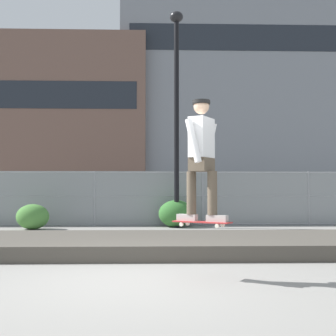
% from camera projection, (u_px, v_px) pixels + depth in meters
% --- Properties ---
extents(ground_plane, '(120.00, 120.00, 0.00)m').
position_uv_depth(ground_plane, '(140.00, 282.00, 5.83)').
color(ground_plane, gray).
extents(gravel_berm, '(14.72, 3.07, 0.28)m').
position_uv_depth(gravel_berm, '(145.00, 244.00, 8.83)').
color(gravel_berm, '#4C473F').
rests_on(gravel_berm, ground_plane).
extents(skateboard, '(0.79, 0.59, 0.07)m').
position_uv_depth(skateboard, '(202.00, 222.00, 5.92)').
color(skateboard, '#B22D2D').
extents(skater, '(0.67, 0.61, 1.65)m').
position_uv_depth(skater, '(202.00, 152.00, 5.97)').
color(skater, '#B2ADA8').
rests_on(skater, skateboard).
extents(chain_fence, '(18.27, 0.06, 1.85)m').
position_uv_depth(chain_fence, '(149.00, 198.00, 15.05)').
color(chain_fence, gray).
rests_on(chain_fence, ground_plane).
extents(street_lamp, '(0.44, 0.44, 7.10)m').
position_uv_depth(street_lamp, '(177.00, 93.00, 14.58)').
color(street_lamp, black).
rests_on(street_lamp, ground_plane).
extents(parked_car_near, '(4.52, 2.19, 1.66)m').
position_uv_depth(parked_car_near, '(81.00, 199.00, 18.18)').
color(parked_car_near, silver).
rests_on(parked_car_near, ground_plane).
extents(parked_car_mid, '(4.46, 2.07, 1.66)m').
position_uv_depth(parked_car_mid, '(247.00, 199.00, 18.01)').
color(parked_car_mid, maroon).
rests_on(parked_car_mid, ground_plane).
extents(library_building, '(19.53, 15.19, 15.77)m').
position_uv_depth(library_building, '(55.00, 128.00, 47.30)').
color(library_building, brown).
rests_on(library_building, ground_plane).
extents(office_block, '(22.18, 10.87, 25.03)m').
position_uv_depth(office_block, '(229.00, 83.00, 46.97)').
color(office_block, slate).
rests_on(office_block, ground_plane).
extents(shrub_left, '(1.01, 0.82, 0.78)m').
position_uv_depth(shrub_left, '(33.00, 217.00, 13.72)').
color(shrub_left, '#477F38').
rests_on(shrub_left, ground_plane).
extents(shrub_center, '(1.14, 0.94, 0.88)m').
position_uv_depth(shrub_center, '(176.00, 214.00, 14.54)').
color(shrub_center, '#336B2D').
rests_on(shrub_center, ground_plane).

